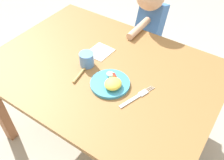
{
  "coord_description": "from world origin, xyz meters",
  "views": [
    {
      "loc": [
        0.62,
        -0.83,
        1.61
      ],
      "look_at": [
        0.11,
        -0.07,
        0.7
      ],
      "focal_mm": 39.43,
      "sensor_mm": 36.0,
      "label": 1
    }
  ],
  "objects_px": {
    "spoon": "(85,67)",
    "person": "(149,32)",
    "fork": "(136,97)",
    "plate": "(111,83)",
    "drinking_cup": "(87,59)"
  },
  "relations": [
    {
      "from": "person",
      "to": "spoon",
      "type": "bearing_deg",
      "value": 84.38
    },
    {
      "from": "fork",
      "to": "person",
      "type": "height_order",
      "value": "person"
    },
    {
      "from": "fork",
      "to": "person",
      "type": "relative_size",
      "value": 0.22
    },
    {
      "from": "drinking_cup",
      "to": "person",
      "type": "bearing_deg",
      "value": 83.29
    },
    {
      "from": "fork",
      "to": "person",
      "type": "distance_m",
      "value": 0.76
    },
    {
      "from": "drinking_cup",
      "to": "person",
      "type": "height_order",
      "value": "person"
    },
    {
      "from": "person",
      "to": "drinking_cup",
      "type": "bearing_deg",
      "value": 83.29
    },
    {
      "from": "plate",
      "to": "person",
      "type": "bearing_deg",
      "value": 100.65
    },
    {
      "from": "plate",
      "to": "person",
      "type": "xyz_separation_m",
      "value": [
        -0.13,
        0.7,
        -0.12
      ]
    },
    {
      "from": "plate",
      "to": "fork",
      "type": "xyz_separation_m",
      "value": [
        0.15,
        0.0,
        -0.02
      ]
    },
    {
      "from": "plate",
      "to": "person",
      "type": "relative_size",
      "value": 0.21
    },
    {
      "from": "fork",
      "to": "spoon",
      "type": "xyz_separation_m",
      "value": [
        -0.35,
        0.03,
        0.01
      ]
    },
    {
      "from": "fork",
      "to": "plate",
      "type": "bearing_deg",
      "value": 108.81
    },
    {
      "from": "drinking_cup",
      "to": "person",
      "type": "distance_m",
      "value": 0.65
    },
    {
      "from": "spoon",
      "to": "person",
      "type": "xyz_separation_m",
      "value": [
        0.07,
        0.66,
        -0.11
      ]
    }
  ]
}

